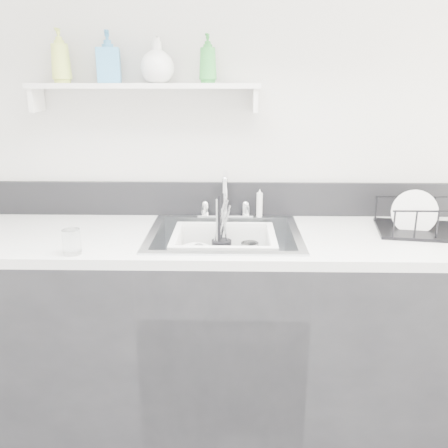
{
  "coord_description": "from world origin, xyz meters",
  "views": [
    {
      "loc": [
        0.04,
        -0.71,
        1.54
      ],
      "look_at": [
        0.0,
        1.14,
        0.98
      ],
      "focal_mm": 38.0,
      "sensor_mm": 36.0,
      "label": 1
    }
  ],
  "objects_px": {
    "wash_tub": "(224,252)",
    "dish_rack": "(425,217)",
    "sink": "(224,254)",
    "counter_run": "(224,331)"
  },
  "relations": [
    {
      "from": "sink",
      "to": "dish_rack",
      "type": "bearing_deg",
      "value": 3.5
    },
    {
      "from": "counter_run",
      "to": "wash_tub",
      "type": "bearing_deg",
      "value": 112.01
    },
    {
      "from": "sink",
      "to": "wash_tub",
      "type": "bearing_deg",
      "value": 112.01
    },
    {
      "from": "sink",
      "to": "dish_rack",
      "type": "distance_m",
      "value": 0.87
    },
    {
      "from": "sink",
      "to": "dish_rack",
      "type": "relative_size",
      "value": 1.67
    },
    {
      "from": "counter_run",
      "to": "wash_tub",
      "type": "relative_size",
      "value": 7.35
    },
    {
      "from": "counter_run",
      "to": "dish_rack",
      "type": "relative_size",
      "value": 8.34
    },
    {
      "from": "wash_tub",
      "to": "dish_rack",
      "type": "bearing_deg",
      "value": 3.14
    },
    {
      "from": "counter_run",
      "to": "sink",
      "type": "bearing_deg",
      "value": 0.0
    },
    {
      "from": "wash_tub",
      "to": "dish_rack",
      "type": "relative_size",
      "value": 1.14
    }
  ]
}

